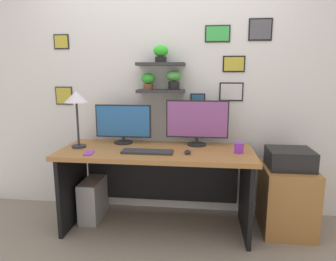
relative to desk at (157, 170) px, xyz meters
name	(u,v)px	position (x,y,z in m)	size (l,w,h in m)	color
ground_plane	(157,227)	(0.00, -0.06, -0.54)	(8.00, 8.00, 0.00)	gray
back_wall_assembly	(163,80)	(0.00, 0.38, 0.81)	(4.40, 0.24, 2.70)	silver
desk	(157,170)	(0.00, 0.00, 0.00)	(1.73, 0.68, 0.75)	#9E6B38
monitor_left	(123,123)	(-0.36, 0.16, 0.40)	(0.54, 0.18, 0.38)	black
monitor_right	(197,121)	(0.36, 0.16, 0.43)	(0.58, 0.18, 0.43)	black
keyboard	(147,152)	(-0.06, -0.17, 0.22)	(0.44, 0.14, 0.02)	#2D2D33
computer_mouse	(188,152)	(0.29, -0.16, 0.22)	(0.06, 0.09, 0.03)	black
desk_lamp	(76,101)	(-0.72, -0.05, 0.63)	(0.21, 0.21, 0.52)	#2D2D33
cell_phone	(89,153)	(-0.55, -0.26, 0.21)	(0.07, 0.14, 0.01)	purple
coffee_mug	(239,148)	(0.72, -0.09, 0.25)	(0.08, 0.08, 0.09)	purple
drawer_cabinet	(286,199)	(1.18, 0.03, -0.25)	(0.44, 0.50, 0.60)	#9E6B38
printer	(290,159)	(1.18, 0.03, 0.14)	(0.38, 0.34, 0.17)	black
computer_tower_left	(93,199)	(-0.65, 0.06, -0.35)	(0.18, 0.40, 0.39)	#99999E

